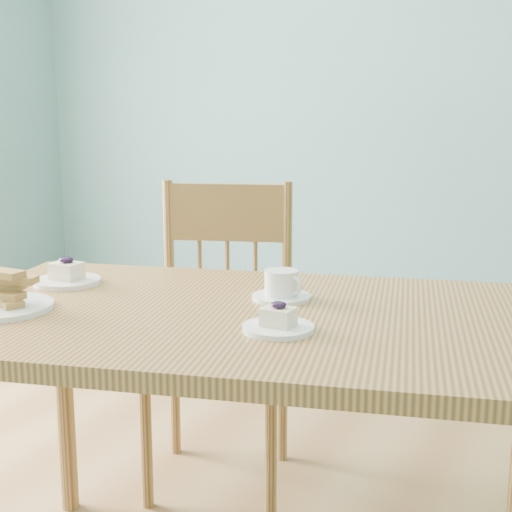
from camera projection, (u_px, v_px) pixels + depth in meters
room at (124, 42)px, 1.69m from camera, size 5.01×5.01×2.71m
dining_table at (251, 344)px, 1.58m from camera, size 1.56×1.14×0.75m
dining_chair at (220, 332)px, 2.28m from camera, size 0.56×0.54×0.97m
cheesecake_plate_near at (278, 323)px, 1.43m from camera, size 0.15×0.15×0.06m
cheesecake_plate_far at (67, 277)px, 1.82m from camera, size 0.17×0.17×0.07m
coffee_cup at (282, 287)px, 1.67m from camera, size 0.14×0.14×0.07m
biscotti_plate at (0, 297)px, 1.58m from camera, size 0.23×0.23×0.09m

